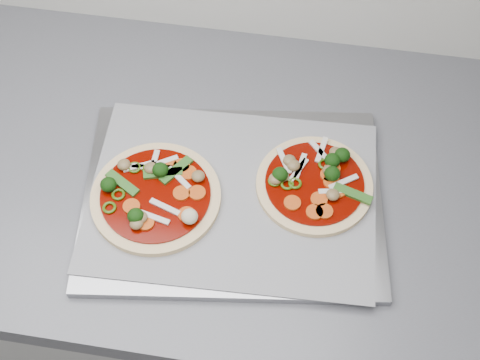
# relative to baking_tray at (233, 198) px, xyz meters

# --- Properties ---
(baking_tray) EXTENTS (0.48, 0.38, 0.01)m
(baking_tray) POSITION_rel_baking_tray_xyz_m (0.00, 0.00, 0.00)
(baking_tray) COLOR gray
(baking_tray) RESTS_ON countertop
(parchment) EXTENTS (0.43, 0.32, 0.00)m
(parchment) POSITION_rel_baking_tray_xyz_m (0.00, 0.00, 0.01)
(parchment) COLOR gray
(parchment) RESTS_ON baking_tray
(pizza_left) EXTENTS (0.21, 0.21, 0.03)m
(pizza_left) POSITION_rel_baking_tray_xyz_m (-0.11, -0.02, 0.02)
(pizza_left) COLOR beige
(pizza_left) RESTS_ON parchment
(pizza_right) EXTENTS (0.18, 0.18, 0.03)m
(pizza_right) POSITION_rel_baking_tray_xyz_m (0.12, 0.04, 0.02)
(pizza_right) COLOR beige
(pizza_right) RESTS_ON parchment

